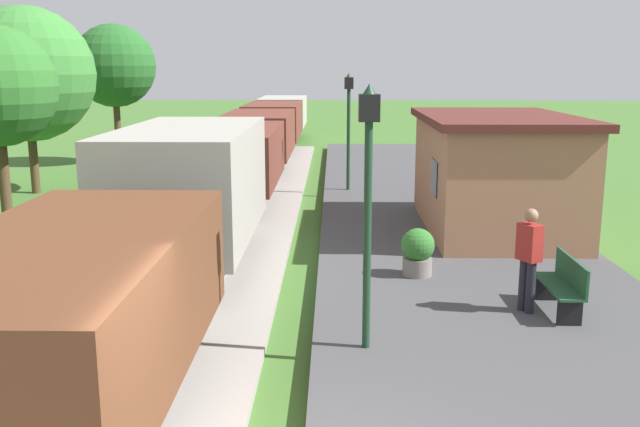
% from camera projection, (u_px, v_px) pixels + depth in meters
% --- Properties ---
extents(freight_train, '(2.50, 39.20, 2.72)m').
position_uv_depth(freight_train, '(247.00, 148.00, 23.53)').
color(freight_train, brown).
rests_on(freight_train, rail_near).
extents(station_hut, '(3.50, 5.80, 2.78)m').
position_uv_depth(station_hut, '(495.00, 172.00, 16.99)').
color(station_hut, '#9E6B4C').
rests_on(station_hut, platform_slab).
extents(bench_near_hut, '(0.42, 1.50, 0.91)m').
position_uv_depth(bench_near_hut, '(563.00, 284.00, 11.33)').
color(bench_near_hut, '#1E4C2D').
rests_on(bench_near_hut, platform_slab).
extents(bench_down_platform, '(0.42, 1.50, 0.91)m').
position_uv_depth(bench_down_platform, '(451.00, 177.00, 22.10)').
color(bench_down_platform, '#1E4C2D').
rests_on(bench_down_platform, platform_slab).
extents(person_waiting, '(0.39, 0.45, 1.71)m').
position_uv_depth(person_waiting, '(529.00, 256.00, 11.27)').
color(person_waiting, black).
rests_on(person_waiting, platform_slab).
extents(potted_planter, '(0.64, 0.64, 0.92)m').
position_uv_depth(potted_planter, '(418.00, 251.00, 13.33)').
color(potted_planter, slate).
rests_on(potted_planter, platform_slab).
extents(lamp_post_near, '(0.28, 0.28, 3.70)m').
position_uv_depth(lamp_post_near, '(368.00, 170.00, 9.48)').
color(lamp_post_near, '#193823').
rests_on(lamp_post_near, platform_slab).
extents(lamp_post_far, '(0.28, 0.28, 3.70)m').
position_uv_depth(lamp_post_far, '(349.00, 110.00, 22.12)').
color(lamp_post_far, '#193823').
rests_on(lamp_post_far, platform_slab).
extents(tree_field_left, '(4.35, 4.35, 6.07)m').
position_uv_depth(tree_field_left, '(27.00, 74.00, 22.66)').
color(tree_field_left, '#4C3823').
rests_on(tree_field_left, ground).
extents(tree_field_distant, '(3.45, 3.45, 5.88)m').
position_uv_depth(tree_field_distant, '(114.00, 66.00, 29.49)').
color(tree_field_distant, '#4C3823').
rests_on(tree_field_distant, ground).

